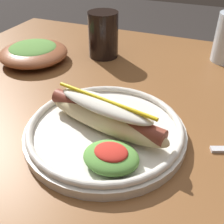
{
  "coord_description": "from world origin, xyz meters",
  "views": [
    {
      "loc": [
        0.1,
        -0.46,
        1.04
      ],
      "look_at": [
        -0.05,
        -0.1,
        0.77
      ],
      "focal_mm": 44.27,
      "sensor_mm": 36.0,
      "label": 1
    }
  ],
  "objects": [
    {
      "name": "dining_table",
      "position": [
        0.0,
        0.0,
        0.63
      ],
      "size": [
        1.14,
        0.8,
        0.74
      ],
      "color": "brown",
      "rests_on": "ground_plane"
    },
    {
      "name": "hot_dog_plate",
      "position": [
        -0.05,
        -0.13,
        0.76
      ],
      "size": [
        0.27,
        0.27,
        0.08
      ],
      "color": "silver",
      "rests_on": "dining_table"
    },
    {
      "name": "soda_cup",
      "position": [
        -0.19,
        0.18,
        0.8
      ],
      "size": [
        0.08,
        0.08,
        0.12
      ],
      "primitive_type": "cylinder",
      "color": "black",
      "rests_on": "dining_table"
    },
    {
      "name": "side_bowl",
      "position": [
        -0.34,
        0.08,
        0.76
      ],
      "size": [
        0.17,
        0.17,
        0.05
      ],
      "color": "brown",
      "rests_on": "dining_table"
    }
  ]
}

